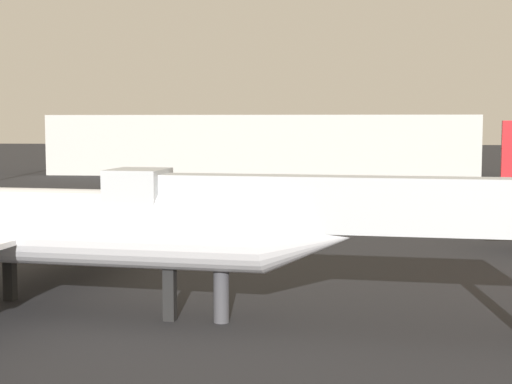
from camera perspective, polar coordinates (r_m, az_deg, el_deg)
The scene contains 3 objects.
airplane_at_gate at distance 37.59m, azimuth -18.41°, elevation -2.35°, with size 32.34×31.59×12.37m.
jet_bridge at distance 32.76m, azimuth 5.00°, elevation -1.14°, with size 20.99×4.10×6.78m.
terminal_building at distance 134.04m, azimuth 0.52°, elevation 3.58°, with size 71.37×19.10×10.07m, color #B7B7B2.
Camera 1 is at (-1.53, -8.24, 8.85)m, focal length 53.72 mm.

